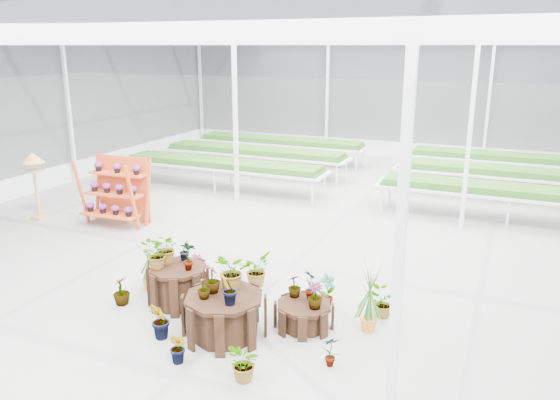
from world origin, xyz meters
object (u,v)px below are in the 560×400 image
at_px(plinth_low, 304,315).
at_px(bird_table, 36,186).
at_px(plinth_mid, 224,316).
at_px(shelf_rack, 115,192).
at_px(plinth_tall, 179,286).

distance_m(plinth_low, bird_table, 8.44).
xyz_separation_m(plinth_mid, shelf_rack, (-4.95, 3.60, 0.49)).
relative_size(plinth_tall, plinth_mid, 0.80).
relative_size(plinth_tall, bird_table, 0.58).
height_order(plinth_mid, bird_table, bird_table).
distance_m(plinth_mid, shelf_rack, 6.14).
distance_m(plinth_tall, bird_table, 6.41).
relative_size(shelf_rack, bird_table, 0.96).
relative_size(plinth_tall, shelf_rack, 0.60).
bearing_deg(plinth_mid, bird_table, 155.55).
height_order(plinth_tall, plinth_mid, plinth_tall).
relative_size(plinth_mid, bird_table, 0.72).
distance_m(plinth_mid, bird_table, 7.74).
xyz_separation_m(plinth_low, bird_table, (-8.03, 2.50, 0.65)).
height_order(plinth_low, shelf_rack, shelf_rack).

